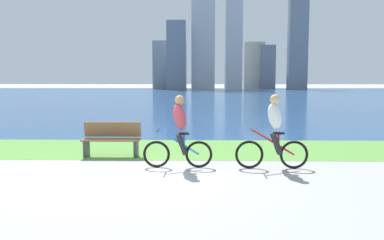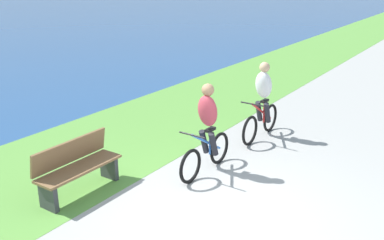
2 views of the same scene
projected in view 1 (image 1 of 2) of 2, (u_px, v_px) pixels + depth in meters
name	position (u px, v px, depth m)	size (l,w,h in m)	color
ground_plane	(118.00, 177.00, 8.52)	(300.00, 300.00, 0.00)	#9E9E99
grass_strip_bayside	(142.00, 149.00, 11.96)	(120.00, 3.44, 0.01)	#59933D
bay_water_surface	(188.00, 95.00, 52.21)	(300.00, 77.47, 0.00)	navy
cyclist_lead	(179.00, 132.00, 9.35)	(1.59, 0.52, 1.66)	black
cyclist_trailing	(274.00, 132.00, 9.24)	(1.65, 0.52, 1.68)	black
bench_near_path	(112.00, 139.00, 10.76)	(1.50, 0.47, 0.90)	brown
city_skyline_far_shore	(216.00, 50.00, 81.47)	(29.97, 12.30, 22.86)	#8C939E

